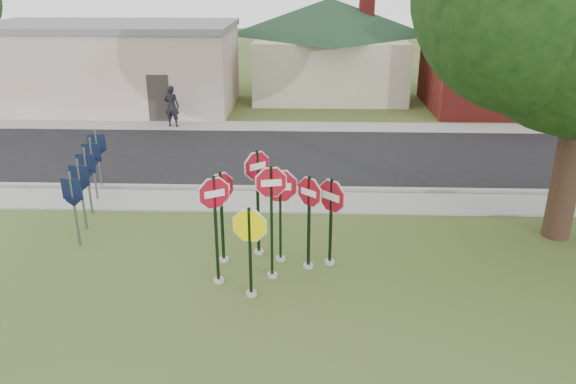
{
  "coord_description": "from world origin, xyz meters",
  "views": [
    {
      "loc": [
        0.82,
        -10.26,
        6.62
      ],
      "look_at": [
        0.4,
        2.0,
        1.75
      ],
      "focal_mm": 35.0,
      "sensor_mm": 36.0,
      "label": 1
    }
  ],
  "objects_px": {
    "stop_sign_center": "(271,208)",
    "stop_sign_yellow": "(250,242)",
    "pedestrian": "(172,106)",
    "stop_sign_left": "(215,216)"
  },
  "relations": [
    {
      "from": "stop_sign_center",
      "to": "stop_sign_yellow",
      "type": "height_order",
      "value": "stop_sign_center"
    },
    {
      "from": "stop_sign_center",
      "to": "pedestrian",
      "type": "height_order",
      "value": "stop_sign_center"
    },
    {
      "from": "stop_sign_yellow",
      "to": "stop_sign_left",
      "type": "distance_m",
      "value": 1.02
    },
    {
      "from": "stop_sign_center",
      "to": "stop_sign_yellow",
      "type": "relative_size",
      "value": 1.29
    },
    {
      "from": "stop_sign_yellow",
      "to": "stop_sign_center",
      "type": "bearing_deg",
      "value": 63.2
    },
    {
      "from": "stop_sign_center",
      "to": "stop_sign_yellow",
      "type": "distance_m",
      "value": 1.01
    },
    {
      "from": "stop_sign_yellow",
      "to": "stop_sign_left",
      "type": "xyz_separation_m",
      "value": [
        -0.8,
        0.53,
        0.35
      ]
    },
    {
      "from": "stop_sign_center",
      "to": "stop_sign_left",
      "type": "bearing_deg",
      "value": -166.95
    },
    {
      "from": "stop_sign_yellow",
      "to": "pedestrian",
      "type": "bearing_deg",
      "value": 109.33
    },
    {
      "from": "stop_sign_yellow",
      "to": "pedestrian",
      "type": "distance_m",
      "value": 14.66
    }
  ]
}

